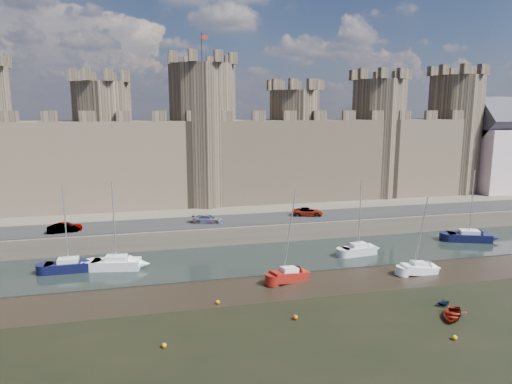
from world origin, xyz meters
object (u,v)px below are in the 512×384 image
Objects in this scene: sailboat_1 at (69,265)px; sailboat_4 at (289,275)px; sailboat_2 at (358,249)px; car_2 at (208,219)px; sailboat_3 at (469,236)px; car_3 at (308,212)px; car_0 at (66,227)px; sailboat_5 at (419,268)px; car_1 at (63,228)px; sailboat_0 at (116,263)px.

sailboat_4 is at bearing -20.54° from sailboat_1.
sailboat_2 is at bearing -4.12° from sailboat_1.
car_2 is 0.43× the size of sailboat_1.
car_2 is 0.43× the size of sailboat_4.
sailboat_3 is (52.75, 0.01, -0.01)m from sailboat_1.
car_3 is at bearing -71.64° from car_2.
car_0 is at bearing 98.57° from sailboat_1.
sailboat_1 is 1.13× the size of sailboat_5.
sailboat_3 reaches higher than sailboat_1.
sailboat_5 is (40.11, -18.65, -2.51)m from car_0.
sailboat_4 is at bearing -133.43° from car_0.
sailboat_4 is 15.02m from sailboat_5.
car_3 is 12.49m from sailboat_2.
car_1 is at bearing 157.38° from sailboat_2.
sailboat_0 is (-27.12, -10.39, -2.34)m from car_3.
car_3 is at bearing 47.37° from sailboat_4.
sailboat_1 is 1.04× the size of sailboat_2.
sailboat_1 is at bearing 169.75° from sailboat_2.
sailboat_1 is (-32.38, -9.98, -2.34)m from car_3.
sailboat_5 is (14.97, -1.20, -0.07)m from sailboat_4.
sailboat_3 is 1.01× the size of sailboat_4.
car_1 is at bearing 110.04° from car_3.
sailboat_2 is (36.41, -10.99, -2.39)m from car_0.
sailboat_1 reaches higher than car_0.
sailboat_2 is 17.93m from sailboat_3.
sailboat_3 is at bearing -98.85° from car_3.
car_3 is 0.45× the size of sailboat_1.
sailboat_3 is at bearing 10.12° from sailboat_0.
car_2 is 18.88m from sailboat_4.
sailboat_0 is (6.74, -9.38, -2.38)m from car_0.
car_3 is at bearing 174.86° from sailboat_3.
sailboat_4 is at bearing -14.09° from sailboat_0.
sailboat_3 reaches higher than sailboat_2.
car_0 is at bearing -168.44° from sailboat_3.
car_2 is 21.08m from sailboat_2.
sailboat_4 reaches higher than car_1.
sailboat_0 is at bearing 163.11° from sailboat_5.
car_0 is 0.39× the size of sailboat_0.
car_1 is 34.24m from car_3.
sailboat_4 is at bearing -144.76° from car_2.
car_3 reaches higher than car_2.
car_3 is (34.20, 1.68, 0.01)m from car_1.
car_1 is at bearing 144.67° from car_0.
sailboat_2 reaches higher than car_3.
sailboat_3 is at bearing 33.11° from sailboat_5.
sailboat_5 reaches higher than car_1.
sailboat_1 is at bearing 142.95° from sailboat_4.
car_1 is 0.38× the size of sailboat_0.
sailboat_3 is at bearing -0.44° from sailboat_2.
sailboat_5 is at bearing -5.92° from sailboat_0.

